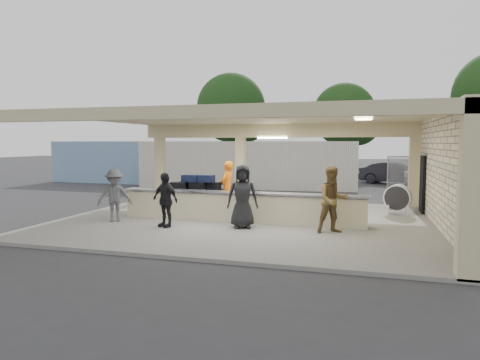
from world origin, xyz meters
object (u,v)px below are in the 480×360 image
(passenger_d, at_px, (242,196))
(car_white_a, at_px, (449,177))
(passenger_a, at_px, (333,200))
(baggage_counter, at_px, (240,207))
(car_dark, at_px, (394,173))
(drum_fan, at_px, (398,198))
(container_white, at_px, (247,165))
(passenger_b, at_px, (165,200))
(container_blue, at_px, (130,162))
(passenger_c, at_px, (115,196))
(luggage_cart, at_px, (195,193))
(baggage_handler, at_px, (227,187))

(passenger_d, height_order, car_white_a, passenger_d)
(passenger_a, bearing_deg, car_white_a, 45.58)
(baggage_counter, bearing_deg, car_dark, 70.22)
(car_white_a, height_order, car_dark, car_dark)
(baggage_counter, distance_m, car_dark, 16.92)
(drum_fan, distance_m, car_dark, 12.86)
(passenger_d, xyz_separation_m, container_white, (-3.22, 12.25, 0.32))
(passenger_b, bearing_deg, container_blue, 143.89)
(passenger_a, bearing_deg, passenger_c, 157.53)
(passenger_a, height_order, passenger_c, passenger_a)
(passenger_c, relative_size, container_white, 0.13)
(passenger_b, distance_m, container_blue, 16.62)
(luggage_cart, height_order, passenger_b, passenger_b)
(passenger_c, distance_m, car_white_a, 19.88)
(car_dark, bearing_deg, container_white, 138.70)
(luggage_cart, relative_size, container_blue, 0.23)
(baggage_handler, distance_m, container_blue, 15.06)
(car_white_a, xyz_separation_m, container_blue, (-20.01, -1.99, 0.69))
(passenger_c, distance_m, container_white, 12.46)
(baggage_handler, height_order, car_dark, baggage_handler)
(luggage_cart, relative_size, car_white_a, 0.50)
(passenger_c, height_order, car_dark, passenger_c)
(luggage_cart, height_order, passenger_d, passenger_d)
(baggage_handler, distance_m, passenger_c, 3.96)
(passenger_b, relative_size, container_blue, 0.16)
(drum_fan, height_order, passenger_a, passenger_a)
(baggage_handler, relative_size, passenger_a, 1.00)
(drum_fan, relative_size, baggage_handler, 0.56)
(passenger_b, height_order, car_dark, passenger_b)
(passenger_a, xyz_separation_m, container_white, (-5.89, 12.22, 0.32))
(drum_fan, distance_m, passenger_b, 8.35)
(baggage_counter, relative_size, container_white, 0.65)
(car_white_a, relative_size, container_blue, 0.45)
(passenger_b, xyz_separation_m, car_white_a, (10.64, 15.71, -0.25))
(car_dark, bearing_deg, passenger_b, 176.56)
(luggage_cart, relative_size, drum_fan, 2.26)
(container_white, bearing_deg, car_white_a, 10.34)
(passenger_d, bearing_deg, passenger_b, 174.96)
(car_white_a, xyz_separation_m, car_dark, (-2.96, 1.67, 0.01))
(car_dark, bearing_deg, passenger_d, -177.25)
(drum_fan, xyz_separation_m, container_blue, (-16.37, 9.18, 0.71))
(drum_fan, distance_m, passenger_c, 9.92)
(passenger_b, relative_size, car_white_a, 0.35)
(passenger_a, bearing_deg, luggage_cart, 134.81)
(luggage_cart, xyz_separation_m, car_white_a, (10.68, 13.22, -0.18))
(baggage_counter, bearing_deg, luggage_cart, 152.78)
(baggage_handler, xyz_separation_m, container_blue, (-10.43, 10.85, 0.33))
(car_dark, bearing_deg, luggage_cart, 173.00)
(car_white_a, bearing_deg, car_dark, 59.01)
(luggage_cart, bearing_deg, car_white_a, 51.11)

